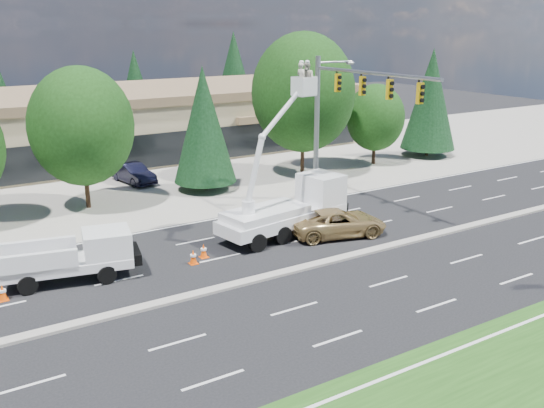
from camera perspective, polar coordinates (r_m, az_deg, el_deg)
ground at (r=26.86m, az=-1.73°, el=-7.26°), size 140.00×140.00×0.00m
concrete_apron at (r=44.40m, az=-14.90°, el=1.88°), size 140.00×22.00×0.01m
road_median at (r=26.83m, az=-1.73°, el=-7.14°), size 120.00×0.55×0.12m
strip_mall at (r=53.29m, az=-18.41°, el=7.09°), size 50.40×15.40×5.50m
tree_front_d at (r=37.88m, az=-17.49°, el=6.98°), size 6.19×6.19×8.59m
tree_front_e at (r=40.68m, az=-6.43°, el=7.43°), size 4.21×4.21×8.29m
tree_front_f at (r=44.48m, az=2.97°, el=10.43°), size 7.50×7.50×10.41m
tree_front_g at (r=49.09m, az=9.71°, el=8.02°), size 4.61×4.61×6.39m
tree_front_h at (r=53.10m, az=14.70°, el=9.54°), size 4.56×4.56×8.99m
tree_back_c at (r=67.38m, az=-12.74°, el=10.71°), size 4.18×4.18×8.24m
tree_back_d at (r=72.17m, az=-3.59°, el=12.24°), size 5.12×5.12×10.09m
signal_mast at (r=36.38m, az=6.33°, el=8.91°), size 2.76×10.16×9.00m
utility_pickup at (r=28.05m, az=-17.88°, el=-5.11°), size 5.81×3.12×2.11m
bucket_truck at (r=32.34m, az=1.82°, el=0.48°), size 7.80×3.42×9.08m
traffic_cone_a at (r=27.26m, az=-24.03°, el=-7.63°), size 0.40×0.40×0.70m
traffic_cone_b at (r=28.81m, az=-7.43°, el=-4.97°), size 0.40×0.40×0.70m
traffic_cone_c at (r=29.51m, az=-6.46°, el=-4.39°), size 0.40×0.40×0.70m
traffic_cone_d at (r=33.35m, az=6.80°, el=-1.91°), size 0.40×0.40×0.70m
minivan at (r=32.39m, az=6.24°, el=-1.75°), size 5.63×3.69×1.44m
parked_car_east at (r=44.06m, az=-12.94°, el=2.83°), size 2.23×4.43×1.39m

